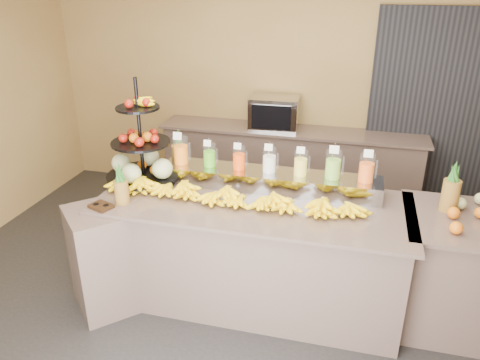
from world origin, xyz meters
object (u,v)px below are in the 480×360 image
at_px(pitcher_tray, 269,180).
at_px(fruit_stand, 147,156).
at_px(banana_heap, 226,192).
at_px(condiment_caddy, 101,206).
at_px(oven_warmer, 274,113).
at_px(right_fruit_pile, 474,213).

xyz_separation_m(pitcher_tray, fruit_stand, (-1.05, -0.11, 0.16)).
distance_m(banana_heap, condiment_caddy, 0.98).
distance_m(banana_heap, oven_warmer, 1.99).
bearing_deg(fruit_stand, oven_warmer, 69.03).
distance_m(pitcher_tray, banana_heap, 0.43).
bearing_deg(banana_heap, pitcher_tray, 48.29).
distance_m(pitcher_tray, oven_warmer, 1.70).
distance_m(condiment_caddy, right_fruit_pile, 2.79).
bearing_deg(fruit_stand, pitcher_tray, 8.87).
bearing_deg(pitcher_tray, banana_heap, -131.71).
xyz_separation_m(pitcher_tray, banana_heap, (-0.28, -0.32, -0.00)).
relative_size(fruit_stand, right_fruit_pile, 1.91).
height_order(condiment_caddy, right_fruit_pile, right_fruit_pile).
height_order(banana_heap, oven_warmer, oven_warmer).
distance_m(banana_heap, fruit_stand, 0.81).
relative_size(condiment_caddy, right_fruit_pile, 0.36).
bearing_deg(pitcher_tray, condiment_caddy, -150.09).
bearing_deg(oven_warmer, right_fruit_pile, -47.89).
bearing_deg(oven_warmer, fruit_stand, -115.75).
height_order(pitcher_tray, oven_warmer, oven_warmer).
height_order(fruit_stand, right_fruit_pile, fruit_stand).
xyz_separation_m(banana_heap, fruit_stand, (-0.77, 0.20, 0.16)).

